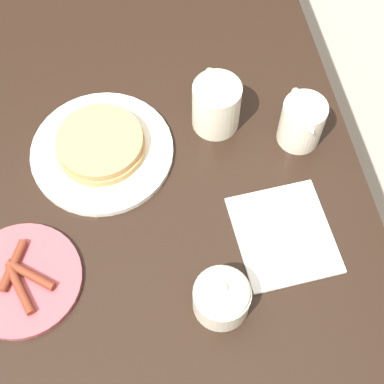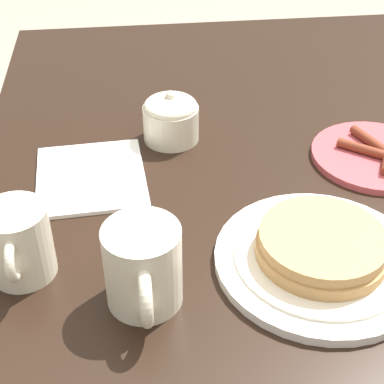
% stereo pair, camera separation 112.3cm
% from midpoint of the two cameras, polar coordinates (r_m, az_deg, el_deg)
% --- Properties ---
extents(ground_plane, '(8.00, 8.00, 0.00)m').
position_cam_midpoint_polar(ground_plane, '(1.46, -7.69, -27.74)').
color(ground_plane, gray).
extents(dining_table, '(1.58, 0.94, 0.78)m').
position_cam_midpoint_polar(dining_table, '(0.80, -14.00, -27.00)').
color(dining_table, black).
rests_on(dining_table, ground_plane).
extents(pancake_plate, '(0.25, 0.25, 0.05)m').
position_cam_midpoint_polar(pancake_plate, '(0.67, -13.12, -25.99)').
color(pancake_plate, white).
rests_on(pancake_plate, dining_table).
extents(side_plate_bacon, '(0.19, 0.19, 0.02)m').
position_cam_midpoint_polar(side_plate_bacon, '(0.74, -26.64, -43.08)').
color(side_plate_bacon, '#B2474C').
rests_on(side_plate_bacon, dining_table).
extents(coffee_mug, '(0.12, 0.08, 0.10)m').
position_cam_midpoint_polar(coffee_mug, '(0.63, 5.84, -20.50)').
color(coffee_mug, beige).
rests_on(coffee_mug, dining_table).
extents(creamer_pitcher, '(0.12, 0.07, 0.10)m').
position_cam_midpoint_polar(creamer_pitcher, '(0.66, 19.66, -22.64)').
color(creamer_pitcher, beige).
rests_on(creamer_pitcher, dining_table).
extents(sugar_bowl, '(0.09, 0.09, 0.08)m').
position_cam_midpoint_polar(sugar_bowl, '(0.69, 8.14, -49.83)').
color(sugar_bowl, beige).
rests_on(sugar_bowl, dining_table).
extents(napkin, '(0.18, 0.16, 0.01)m').
position_cam_midpoint_polar(napkin, '(0.71, 17.62, -38.77)').
color(napkin, silver).
rests_on(napkin, dining_table).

